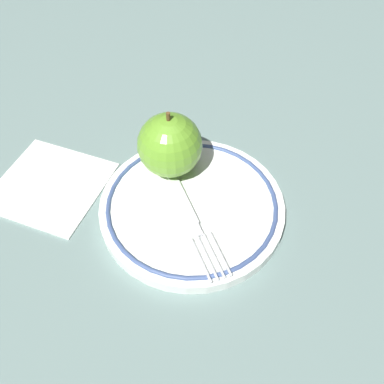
% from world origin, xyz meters
% --- Properties ---
extents(ground_plane, '(2.00, 2.00, 0.00)m').
position_xyz_m(ground_plane, '(0.00, 0.00, 0.00)').
color(ground_plane, slate).
extents(plate, '(0.24, 0.24, 0.02)m').
position_xyz_m(plate, '(-0.01, 0.01, 0.01)').
color(plate, white).
rests_on(plate, ground_plane).
extents(apple_red_whole, '(0.08, 0.08, 0.09)m').
position_xyz_m(apple_red_whole, '(0.01, 0.07, 0.06)').
color(apple_red_whole, '#64A02B').
rests_on(apple_red_whole, plate).
extents(fork, '(0.08, 0.17, 0.00)m').
position_xyz_m(fork, '(-0.03, -0.00, 0.02)').
color(fork, silver).
rests_on(fork, plate).
extents(napkin_folded, '(0.18, 0.19, 0.01)m').
position_xyz_m(napkin_folded, '(-0.12, 0.17, 0.00)').
color(napkin_folded, white).
rests_on(napkin_folded, ground_plane).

